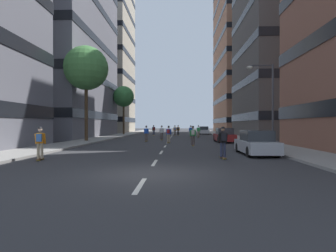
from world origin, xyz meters
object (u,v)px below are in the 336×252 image
(parked_car_mid, at_px, (256,144))
(skater_0, at_px, (198,131))
(street_tree_mid, at_px, (124,97))
(skater_8, at_px, (40,141))
(parked_car_far, at_px, (204,131))
(skater_5, at_px, (175,130))
(skater_2, at_px, (146,133))
(skater_6, at_px, (154,129))
(skater_3, at_px, (178,130))
(skater_4, at_px, (169,133))
(skater_9, at_px, (154,130))
(parked_car_near, at_px, (224,136))
(skater_7, at_px, (191,131))
(street_tree_near, at_px, (86,68))
(skater_10, at_px, (162,132))
(skater_11, at_px, (193,134))
(skater_1, at_px, (223,140))
(streetlamp_right, at_px, (268,96))

(parked_car_mid, relative_size, skater_0, 2.47)
(street_tree_mid, relative_size, skater_8, 4.94)
(parked_car_far, bearing_deg, skater_5, -127.06)
(parked_car_far, xyz_separation_m, skater_2, (-8.47, -22.97, 0.29))
(skater_6, bearing_deg, skater_3, -42.89)
(street_tree_mid, bearing_deg, skater_4, -67.19)
(skater_6, bearing_deg, skater_9, -84.46)
(parked_car_near, bearing_deg, skater_8, -129.01)
(parked_car_near, relative_size, skater_9, 2.47)
(skater_4, bearing_deg, skater_2, 135.96)
(skater_2, bearing_deg, skater_7, 59.52)
(parked_car_near, bearing_deg, skater_6, 113.20)
(street_tree_near, distance_m, skater_7, 17.03)
(skater_6, bearing_deg, skater_2, -86.83)
(skater_8, distance_m, skater_9, 32.57)
(parked_car_far, height_order, street_tree_near, street_tree_near)
(parked_car_near, height_order, skater_6, skater_6)
(street_tree_mid, xyz_separation_m, skater_10, (8.02, -16.37, -5.99))
(skater_3, bearing_deg, skater_8, -102.20)
(skater_7, relative_size, skater_9, 1.00)
(skater_3, distance_m, skater_8, 33.92)
(skater_2, relative_size, skater_9, 1.00)
(skater_4, relative_size, skater_9, 1.00)
(skater_11, bearing_deg, parked_car_far, 82.97)
(skater_5, height_order, skater_11, same)
(skater_6, bearing_deg, skater_1, -78.74)
(skater_0, bearing_deg, parked_car_far, 81.43)
(parked_car_far, relative_size, skater_6, 2.47)
(skater_6, bearing_deg, skater_5, -54.04)
(street_tree_near, bearing_deg, skater_0, 40.46)
(skater_7, bearing_deg, skater_9, 129.96)
(parked_car_near, distance_m, skater_4, 6.04)
(parked_car_near, bearing_deg, skater_9, 117.70)
(street_tree_mid, bearing_deg, skater_5, -19.62)
(skater_7, relative_size, skater_10, 1.00)
(skater_10, bearing_deg, skater_6, 98.31)
(street_tree_mid, distance_m, skater_0, 16.85)
(street_tree_mid, height_order, streetlamp_right, street_tree_mid)
(skater_4, height_order, skater_11, same)
(skater_6, relative_size, skater_7, 1.00)
(parked_car_far, xyz_separation_m, skater_0, (-1.93, -12.80, 0.29))
(street_tree_near, height_order, skater_5, street_tree_near)
(parked_car_near, height_order, parked_car_far, same)
(parked_car_near, relative_size, parked_car_far, 1.00)
(skater_1, relative_size, skater_6, 1.00)
(street_tree_mid, distance_m, skater_6, 8.31)
(street_tree_near, height_order, skater_10, street_tree_near)
(skater_6, bearing_deg, skater_10, -81.69)
(parked_car_mid, distance_m, skater_10, 17.10)
(parked_car_mid, bearing_deg, skater_9, 107.38)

